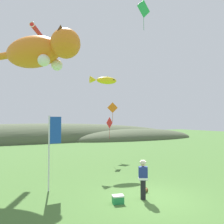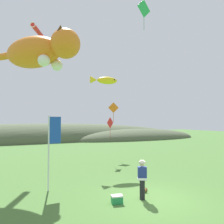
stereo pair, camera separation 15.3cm
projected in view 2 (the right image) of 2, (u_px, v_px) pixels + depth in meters
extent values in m
plane|color=#477033|center=(150.00, 199.00, 10.09)|extent=(120.00, 120.00, 0.00)
ellipsoid|color=#4C563D|center=(43.00, 141.00, 38.61)|extent=(60.38, 10.76, 6.20)
ellipsoid|color=#4C563D|center=(138.00, 139.00, 42.68)|extent=(26.92, 8.31, 4.00)
cylinder|color=black|center=(142.00, 190.00, 10.00)|extent=(0.24, 0.24, 0.88)
cube|color=navy|center=(142.00, 173.00, 10.03)|extent=(0.47, 0.40, 0.60)
cube|color=white|center=(142.00, 179.00, 10.02)|extent=(0.49, 0.42, 0.10)
sphere|color=beige|center=(142.00, 164.00, 10.04)|extent=(0.20, 0.20, 0.20)
cylinder|color=#B2AD99|center=(142.00, 162.00, 10.05)|extent=(0.30, 0.30, 0.09)
cylinder|color=#B2AD99|center=(142.00, 161.00, 10.05)|extent=(0.20, 0.20, 0.07)
cylinder|color=olive|center=(145.00, 190.00, 10.96)|extent=(0.13, 0.17, 0.17)
cylinder|color=brown|center=(144.00, 190.00, 10.93)|extent=(0.02, 0.23, 0.23)
cylinder|color=brown|center=(146.00, 190.00, 10.99)|extent=(0.02, 0.23, 0.23)
cube|color=#268C4C|center=(117.00, 200.00, 9.49)|extent=(0.54, 0.43, 0.30)
cube|color=white|center=(117.00, 196.00, 9.50)|extent=(0.55, 0.43, 0.06)
cylinder|color=silver|center=(49.00, 153.00, 11.27)|extent=(0.08, 0.08, 3.86)
cube|color=#1E4CB2|center=(55.00, 130.00, 11.45)|extent=(0.60, 0.03, 1.40)
ellipsoid|color=orange|center=(33.00, 53.00, 14.09)|extent=(4.29, 4.60, 1.98)
ellipsoid|color=white|center=(35.00, 58.00, 13.99)|extent=(2.62, 2.85, 1.09)
sphere|color=orange|center=(66.00, 44.00, 13.00)|extent=(1.78, 1.78, 1.78)
cone|color=#522A0A|center=(70.00, 36.00, 13.47)|extent=(0.89, 0.89, 0.59)
cone|color=#522A0A|center=(60.00, 30.00, 12.59)|extent=(0.89, 0.89, 0.59)
sphere|color=white|center=(57.00, 65.00, 13.98)|extent=(0.71, 0.71, 0.71)
sphere|color=white|center=(44.00, 61.00, 12.89)|extent=(0.71, 0.71, 0.71)
cylinder|color=orange|center=(0.00, 57.00, 15.43)|extent=(1.73, 1.99, 0.47)
ellipsoid|color=yellow|center=(107.00, 81.00, 17.83)|extent=(1.76, 0.90, 0.59)
cone|color=yellow|center=(94.00, 80.00, 17.51)|extent=(0.63, 0.67, 0.59)
cone|color=yellow|center=(108.00, 77.00, 17.86)|extent=(0.32, 0.32, 0.28)
sphere|color=black|center=(114.00, 80.00, 17.79)|extent=(0.14, 0.14, 0.14)
cylinder|color=red|center=(39.00, 32.00, 18.63)|extent=(1.63, 2.90, 0.36)
torus|color=white|center=(33.00, 25.00, 17.11)|extent=(0.42, 0.24, 0.44)
cube|color=orange|center=(113.00, 108.00, 21.62)|extent=(1.03, 0.27, 1.06)
cylinder|color=black|center=(113.00, 108.00, 21.63)|extent=(0.70, 0.18, 0.02)
cube|color=#A95011|center=(113.00, 118.00, 21.59)|extent=(0.03, 0.01, 0.90)
cube|color=red|center=(110.00, 123.00, 18.54)|extent=(0.83, 0.52, 0.96)
cylinder|color=black|center=(110.00, 123.00, 18.55)|extent=(0.56, 0.35, 0.02)
cube|color=maroon|center=(110.00, 134.00, 18.50)|extent=(0.03, 0.02, 0.90)
cube|color=green|center=(144.00, 9.00, 15.50)|extent=(1.31, 0.31, 1.34)
cylinder|color=black|center=(144.00, 9.00, 15.51)|extent=(0.88, 0.21, 0.02)
cube|color=#1A7C35|center=(144.00, 24.00, 15.46)|extent=(0.03, 0.01, 0.90)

